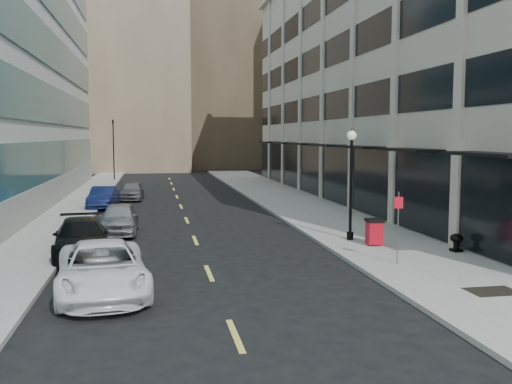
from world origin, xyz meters
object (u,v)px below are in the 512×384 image
object	(u,v)px
car_silver_sedan	(119,219)
car_white_van	(102,269)
trash_bin	(374,231)
lamppost	(351,175)
car_grey_sedan	(132,191)
traffic_signal	(113,123)
urn_planter	(457,241)
sign_post	(398,218)
car_black_pickup	(81,238)
car_blue_sedan	(103,197)

from	to	relation	value
car_silver_sedan	car_white_van	bearing A→B (deg)	-88.72
trash_bin	car_white_van	bearing A→B (deg)	-150.55
trash_bin	lamppost	bearing A→B (deg)	114.99
car_grey_sedan	traffic_signal	bearing A→B (deg)	99.81
urn_planter	car_white_van	bearing A→B (deg)	-166.29
car_grey_sedan	sign_post	world-z (taller)	sign_post
traffic_signal	car_black_pickup	size ratio (longest dim) A/B	1.44
car_grey_sedan	urn_planter	world-z (taller)	car_grey_sedan
car_black_pickup	urn_planter	size ratio (longest dim) A/B	7.09
sign_post	urn_planter	bearing A→B (deg)	45.32
traffic_signal	car_blue_sedan	world-z (taller)	traffic_signal
traffic_signal	lamppost	size ratio (longest dim) A/B	1.49
car_silver_sedan	lamppost	bearing A→B (deg)	-21.98
car_grey_sedan	trash_bin	distance (m)	21.98
car_white_van	lamppost	xyz separation A→B (m)	(9.64, 6.22, 2.16)
traffic_signal	car_blue_sedan	bearing A→B (deg)	-88.17
car_white_van	urn_planter	xyz separation A→B (m)	(12.74, 3.11, -0.18)
car_silver_sedan	car_black_pickup	bearing A→B (deg)	-102.19
traffic_signal	car_grey_sedan	size ratio (longest dim) A/B	1.81
car_blue_sedan	sign_post	size ratio (longest dim) A/B	1.65
car_white_van	sign_post	distance (m)	9.81
car_black_pickup	car_silver_sedan	distance (m)	4.99
car_black_pickup	car_blue_sedan	xyz separation A→B (m)	(-0.35, 14.61, -0.03)
car_black_pickup	car_white_van	bearing A→B (deg)	-83.54
traffic_signal	sign_post	size ratio (longest dim) A/B	2.82
car_silver_sedan	car_grey_sedan	xyz separation A→B (m)	(0.13, 14.07, -0.05)
car_black_pickup	lamppost	bearing A→B (deg)	-1.95
car_grey_sedan	urn_planter	bearing A→B (deg)	-56.78
traffic_signal	trash_bin	size ratio (longest dim) A/B	6.58
traffic_signal	car_silver_sedan	distance (m)	32.16
trash_bin	urn_planter	distance (m)	3.13
car_grey_sedan	lamppost	size ratio (longest dim) A/B	0.82
car_white_van	car_grey_sedan	world-z (taller)	car_white_van
car_blue_sedan	car_silver_sedan	bearing A→B (deg)	-75.97
car_black_pickup	urn_planter	distance (m)	14.14
car_grey_sedan	lamppost	bearing A→B (deg)	-59.76
trash_bin	urn_planter	xyz separation A→B (m)	(2.58, -1.76, -0.16)
traffic_signal	car_blue_sedan	size ratio (longest dim) A/B	1.71
lamppost	urn_planter	xyz separation A→B (m)	(3.10, -3.11, -2.33)
car_blue_sedan	urn_planter	size ratio (longest dim) A/B	5.97
car_black_pickup	urn_planter	world-z (taller)	car_black_pickup
car_blue_sedan	car_grey_sedan	bearing A→B (deg)	75.12
car_grey_sedan	car_white_van	bearing A→B (deg)	-87.71
car_white_van	sign_post	xyz separation A→B (m)	(9.64, 1.52, 1.00)
car_white_van	traffic_signal	bearing A→B (deg)	86.81
car_white_van	car_black_pickup	distance (m)	5.57
car_silver_sedan	lamppost	distance (m)	10.77
traffic_signal	urn_planter	bearing A→B (deg)	-68.90
car_blue_sedan	lamppost	size ratio (longest dim) A/B	0.87
trash_bin	car_grey_sedan	bearing A→B (deg)	121.27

